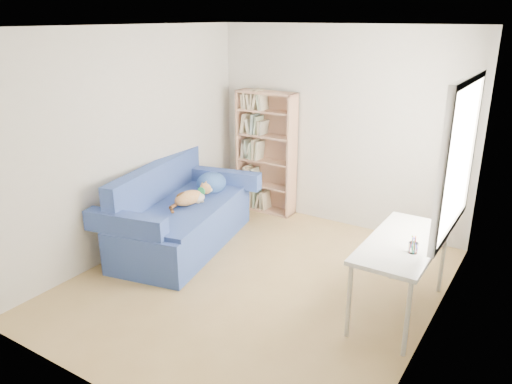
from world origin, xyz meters
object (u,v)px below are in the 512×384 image
bookshelf (266,157)px  desk (403,247)px  sofa (181,216)px  pen_cup (413,247)px

bookshelf → desk: size_ratio=1.30×
sofa → desk: 2.75m
sofa → pen_cup: (2.87, -0.27, 0.43)m
sofa → bookshelf: size_ratio=1.28×
sofa → pen_cup: size_ratio=14.10×
bookshelf → desk: bearing=-33.4°
bookshelf → desk: 2.93m
bookshelf → pen_cup: (2.58, -1.80, 0.01)m
desk → pen_cup: pen_cup is taller
sofa → bookshelf: bearing=67.5°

